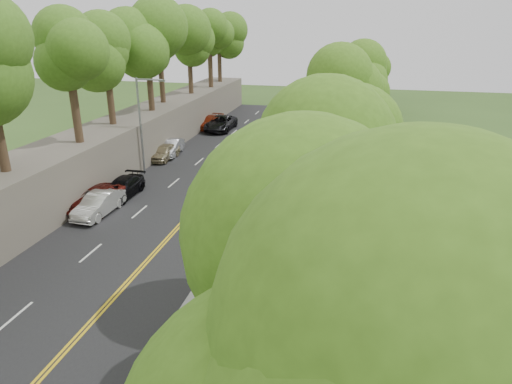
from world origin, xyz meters
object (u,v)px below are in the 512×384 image
at_px(signpost, 213,266).
at_px(car_2, 98,199).
at_px(concrete_block, 280,315).
at_px(streetlight, 143,119).
at_px(car_1, 99,204).
at_px(person_far, 322,164).
at_px(construction_barrel, 328,153).
at_px(painter_0, 231,246).

xyz_separation_m(signpost, car_2, (-11.24, 8.90, -1.19)).
bearing_deg(concrete_block, streetlight, 129.56).
relative_size(concrete_block, car_1, 0.29).
relative_size(signpost, person_far, 1.97).
xyz_separation_m(streetlight, person_far, (14.59, 3.14, -3.80)).
bearing_deg(concrete_block, construction_barrel, 90.00).
distance_m(signpost, person_far, 20.42).
bearing_deg(signpost, construction_barrel, 82.56).
xyz_separation_m(signpost, person_far, (3.08, 20.16, -1.13)).
relative_size(signpost, construction_barrel, 3.57).
distance_m(concrete_block, car_1, 16.49).
distance_m(painter_0, person_far, 16.49).
xyz_separation_m(streetlight, car_2, (0.27, -8.11, -3.87)).
height_order(concrete_block, car_1, car_1).
height_order(streetlight, concrete_block, streetlight).
bearing_deg(streetlight, concrete_block, -50.44).
xyz_separation_m(car_1, car_2, (-0.59, 0.88, -0.01)).
height_order(signpost, person_far, signpost).
relative_size(concrete_block, painter_0, 0.75).
height_order(painter_0, person_far, painter_0).
relative_size(streetlight, concrete_block, 6.12).
distance_m(streetlight, person_far, 15.40).
distance_m(construction_barrel, person_far, 4.75).
bearing_deg(concrete_block, car_2, 146.04).
relative_size(construction_barrel, car_2, 0.16).
bearing_deg(car_2, construction_barrel, 48.20).
height_order(concrete_block, person_far, person_far).
bearing_deg(concrete_block, car_1, 147.44).
bearing_deg(construction_barrel, signpost, -97.44).
bearing_deg(signpost, person_far, 81.31).
bearing_deg(concrete_block, person_far, 90.46).
bearing_deg(car_1, signpost, -35.36).
xyz_separation_m(streetlight, signpost, (11.51, -17.02, -2.68)).
bearing_deg(painter_0, concrete_block, -119.25).
height_order(signpost, car_2, signpost).
bearing_deg(car_2, person_far, 38.55).
relative_size(streetlight, car_1, 1.78).
xyz_separation_m(signpost, car_1, (-10.65, 8.02, -1.18)).
bearing_deg(construction_barrel, streetlight, -151.92).
height_order(streetlight, car_1, streetlight).
distance_m(concrete_block, car_2, 17.47).
distance_m(streetlight, car_2, 8.99).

